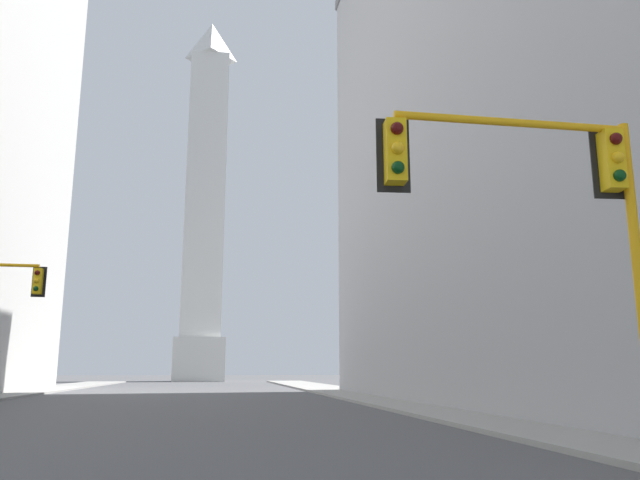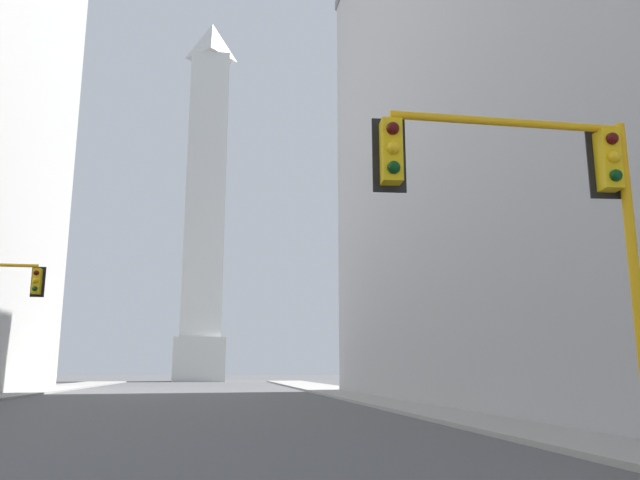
% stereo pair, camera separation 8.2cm
% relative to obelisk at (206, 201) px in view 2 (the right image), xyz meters
% --- Properties ---
extents(sidewalk_right, '(5.00, 113.41, 0.15)m').
position_rel_obelisk_xyz_m(sidewalk_right, '(12.37, -60.48, -27.88)').
color(sidewalk_right, gray).
rests_on(sidewalk_right, ground_plane).
extents(obelisk, '(7.58, 7.58, 58.95)m').
position_rel_obelisk_xyz_m(obelisk, '(0.00, 0.00, 0.00)').
color(obelisk, silver).
rests_on(obelisk, ground_plane).
extents(traffic_light_near_right, '(4.79, 0.52, 6.17)m').
position_rel_obelisk_xyz_m(traffic_light_near_right, '(7.99, -87.59, -23.26)').
color(traffic_light_near_right, orange).
rests_on(traffic_light_near_right, ground_plane).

